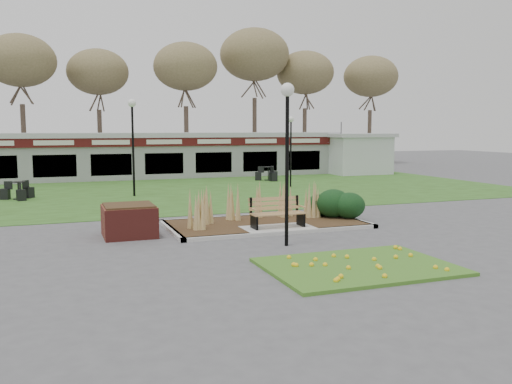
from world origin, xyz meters
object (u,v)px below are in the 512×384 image
object	(u,v)px
lamp_post_mid_right	(133,126)
bistro_set_b	(18,193)
lamp_post_near_right	(287,128)
brick_planter	(129,220)
service_hut	(358,153)
park_bench	(277,212)
lamp_post_far_right	(291,136)
food_pavilion	(160,155)
patio_umbrella	(341,151)
car_black	(26,168)
bistro_set_d	(268,176)

from	to	relation	value
lamp_post_mid_right	bistro_set_b	size ratio (longest dim) A/B	3.14
lamp_post_near_right	bistro_set_b	bearing A→B (deg)	119.70
brick_planter	service_hut	xyz separation A→B (m)	(17.90, 17.00, 0.97)
park_bench	lamp_post_far_right	world-z (taller)	lamp_post_far_right
food_pavilion	lamp_post_near_right	bearing A→B (deg)	-91.51
lamp_post_near_right	service_hut	bearing A→B (deg)	54.63
food_pavilion	brick_planter	bearing A→B (deg)	-103.06
brick_planter	lamp_post_mid_right	bearing A→B (deg)	81.39
brick_planter	patio_umbrella	bearing A→B (deg)	45.74
service_hut	car_black	world-z (taller)	service_hut
park_bench	food_pavilion	bearing A→B (deg)	90.00
lamp_post_far_right	bistro_set_d	distance (m)	4.75
brick_planter	service_hut	size ratio (longest dim) A/B	0.34
service_hut	lamp_post_far_right	xyz separation A→B (m)	(-8.01, -6.48, 1.33)
lamp_post_near_right	patio_umbrella	world-z (taller)	lamp_post_near_right
lamp_post_mid_right	patio_umbrella	world-z (taller)	lamp_post_mid_right
lamp_post_mid_right	bistro_set_b	world-z (taller)	lamp_post_mid_right
service_hut	lamp_post_far_right	world-z (taller)	lamp_post_far_right
food_pavilion	car_black	xyz separation A→B (m)	(-8.09, 1.66, -0.74)
car_black	brick_planter	bearing A→B (deg)	-165.00
food_pavilion	car_black	world-z (taller)	food_pavilion
brick_planter	car_black	xyz separation A→B (m)	(-3.69, 20.62, 0.26)
park_bench	bistro_set_b	bearing A→B (deg)	126.21
food_pavilion	bistro_set_b	bearing A→B (deg)	-132.11
food_pavilion	bistro_set_d	world-z (taller)	food_pavilion
park_bench	lamp_post_mid_right	world-z (taller)	lamp_post_mid_right
lamp_post_near_right	lamp_post_far_right	world-z (taller)	lamp_post_near_right
brick_planter	park_bench	bearing A→B (deg)	-9.69
service_hut	lamp_post_near_right	xyz separation A→B (m)	(-14.08, -19.83, 1.72)
bistro_set_d	lamp_post_near_right	bearing A→B (deg)	-110.15
park_bench	bistro_set_d	size ratio (longest dim) A/B	1.09
brick_planter	lamp_post_mid_right	distance (m)	10.07
lamp_post_near_right	bistro_set_d	xyz separation A→B (m)	(6.38, 17.39, -2.88)
brick_planter	bistro_set_d	bearing A→B (deg)	54.97
food_pavilion	bistro_set_d	distance (m)	7.38
bistro_set_d	patio_umbrella	distance (m)	6.94
brick_planter	food_pavilion	distance (m)	19.49
park_bench	brick_planter	size ratio (longest dim) A/B	1.13
lamp_post_mid_right	park_bench	bearing A→B (deg)	-74.01
service_hut	lamp_post_far_right	size ratio (longest dim) A/B	1.15
food_pavilion	lamp_post_mid_right	distance (m)	10.03
lamp_post_far_right	service_hut	bearing A→B (deg)	39.00
lamp_post_mid_right	bistro_set_d	xyz separation A→B (m)	(8.76, 5.00, -3.00)
park_bench	service_hut	world-z (taller)	service_hut
lamp_post_far_right	patio_umbrella	distance (m)	9.38
lamp_post_near_right	car_black	xyz separation A→B (m)	(-7.51, 23.45, -2.44)
patio_umbrella	car_black	xyz separation A→B (m)	(-20.25, 3.62, -0.86)
service_hut	bistro_set_b	distance (m)	22.57
car_black	lamp_post_far_right	bearing A→B (deg)	-121.80
lamp_post_mid_right	lamp_post_far_right	size ratio (longest dim) A/B	1.18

